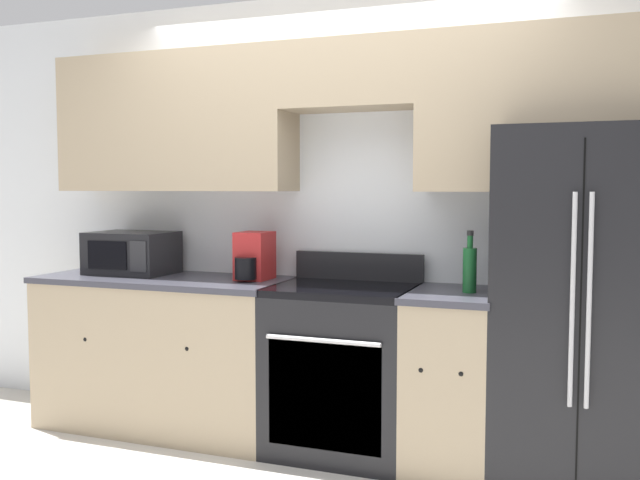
{
  "coord_description": "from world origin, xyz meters",
  "views": [
    {
      "loc": [
        1.38,
        -3.36,
        1.47
      ],
      "look_at": [
        0.0,
        0.31,
        1.18
      ],
      "focal_mm": 40.0,
      "sensor_mm": 36.0,
      "label": 1
    }
  ],
  "objects": [
    {
      "name": "ground_plane",
      "position": [
        0.0,
        0.0,
        0.0
      ],
      "size": [
        12.0,
        12.0,
        0.0
      ],
      "primitive_type": "plane",
      "color": "beige"
    },
    {
      "name": "wall_back",
      "position": [
        -0.01,
        0.58,
        1.54
      ],
      "size": [
        8.0,
        0.39,
        2.6
      ],
      "color": "silver",
      "rests_on": "ground_plane"
    },
    {
      "name": "lower_cabinets_left",
      "position": [
        -1.01,
        0.31,
        0.47
      ],
      "size": [
        1.54,
        0.64,
        0.93
      ],
      "color": "tan",
      "rests_on": "ground_plane"
    },
    {
      "name": "lower_cabinets_right",
      "position": [
        0.74,
        0.31,
        0.47
      ],
      "size": [
        0.46,
        0.64,
        0.93
      ],
      "color": "tan",
      "rests_on": "ground_plane"
    },
    {
      "name": "oven_range",
      "position": [
        0.14,
        0.31,
        0.47
      ],
      "size": [
        0.77,
        0.65,
        1.09
      ],
      "color": "black",
      "rests_on": "ground_plane"
    },
    {
      "name": "refrigerator",
      "position": [
        1.36,
        0.35,
        0.88
      ],
      "size": [
        0.82,
        0.74,
        1.76
      ],
      "color": "black",
      "rests_on": "ground_plane"
    },
    {
      "name": "microwave",
      "position": [
        -1.28,
        0.38,
        1.06
      ],
      "size": [
        0.5,
        0.38,
        0.26
      ],
      "color": "black",
      "rests_on": "lower_cabinets_left"
    },
    {
      "name": "bottle",
      "position": [
        0.82,
        0.31,
        1.05
      ],
      "size": [
        0.07,
        0.07,
        0.32
      ],
      "color": "#195928",
      "rests_on": "lower_cabinets_right"
    },
    {
      "name": "coffee_maker",
      "position": [
        -0.44,
        0.38,
        1.06
      ],
      "size": [
        0.18,
        0.29,
        0.28
      ],
      "color": "#B22323",
      "rests_on": "lower_cabinets_left"
    }
  ]
}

